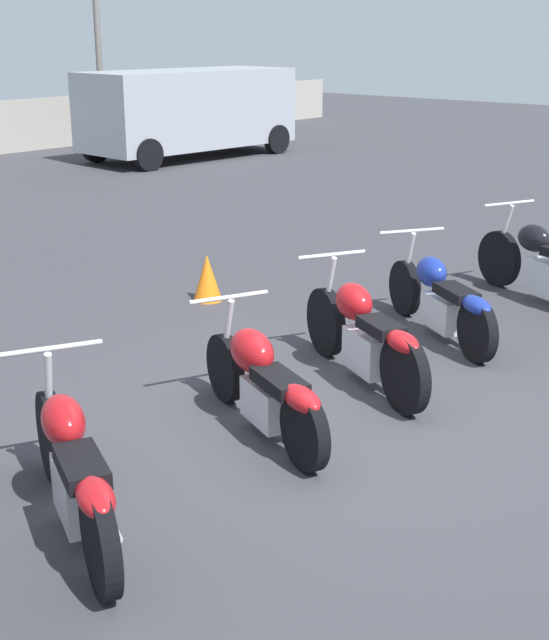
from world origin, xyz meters
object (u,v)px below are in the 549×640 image
at_px(motorcycle_slot_2, 264,383).
at_px(motorcycle_slot_4, 442,300).
at_px(motorcycle_slot_3, 365,336).
at_px(parked_van, 188,109).
at_px(motorcycle_slot_5, 546,265).
at_px(traffic_cone_far, 207,278).
at_px(motorcycle_slot_1, 74,471).

relative_size(motorcycle_slot_2, motorcycle_slot_4, 0.99).
distance_m(motorcycle_slot_3, motorcycle_slot_4, 1.48).
relative_size(motorcycle_slot_4, parked_van, 0.35).
relative_size(motorcycle_slot_2, motorcycle_slot_5, 0.91).
distance_m(parked_van, traffic_cone_far, 11.93).
xyz_separation_m(motorcycle_slot_3, motorcycle_slot_4, (1.48, 0.11, -0.04)).
distance_m(motorcycle_slot_1, motorcycle_slot_4, 4.63).
height_order(motorcycle_slot_3, traffic_cone_far, motorcycle_slot_3).
relative_size(motorcycle_slot_1, motorcycle_slot_4, 1.03).
distance_m(motorcycle_slot_4, motorcycle_slot_5, 1.83).
bearing_deg(traffic_cone_far, motorcycle_slot_5, -50.62).
height_order(motorcycle_slot_3, motorcycle_slot_5, motorcycle_slot_5).
xyz_separation_m(motorcycle_slot_2, motorcycle_slot_4, (2.81, 0.13, -0.01)).
bearing_deg(motorcycle_slot_5, motorcycle_slot_1, -157.38).
distance_m(motorcycle_slot_4, traffic_cone_far, 2.74).
distance_m(motorcycle_slot_3, parked_van, 14.61).
bearing_deg(motorcycle_slot_3, motorcycle_slot_1, -151.61).
bearing_deg(parked_van, motorcycle_slot_2, 141.65).
height_order(motorcycle_slot_1, motorcycle_slot_5, motorcycle_slot_5).
distance_m(motorcycle_slot_1, motorcycle_slot_5, 6.43).
bearing_deg(motorcycle_slot_5, motorcycle_slot_4, -164.95).
bearing_deg(motorcycle_slot_2, traffic_cone_far, 74.27).
relative_size(parked_van, traffic_cone_far, 9.96).
xyz_separation_m(parked_van, traffic_cone_far, (-8.14, -8.68, -0.87)).
distance_m(motorcycle_slot_5, parked_van, 12.97).
bearing_deg(motorcycle_slot_1, motorcycle_slot_3, 27.13).
distance_m(motorcycle_slot_2, motorcycle_slot_4, 2.82).
relative_size(motorcycle_slot_2, traffic_cone_far, 3.42).
distance_m(motorcycle_slot_1, parked_van, 16.79).
xyz_separation_m(motorcycle_slot_2, motorcycle_slot_3, (1.34, 0.02, 0.03)).
bearing_deg(parked_van, motorcycle_slot_5, 157.43).
bearing_deg(motorcycle_slot_1, motorcycle_slot_4, 28.00).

